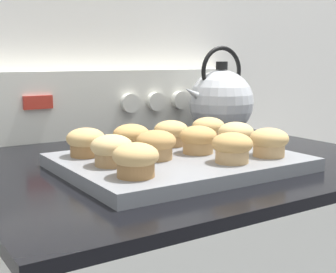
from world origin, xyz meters
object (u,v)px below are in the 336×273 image
Objects in this scene: muffin_r2_c1 at (131,137)px; muffin_r0_c0 at (136,159)px; muffin_r1_c0 at (112,150)px; muffin_r1_c1 at (156,144)px; muffin_pan at (179,162)px; muffin_r1_c2 at (197,139)px; muffin_r2_c0 at (86,142)px; muffin_r0_c2 at (232,147)px; muffin_r2_c2 at (171,133)px; tea_kettle at (221,101)px; muffin_r0_c3 at (269,142)px; muffin_r1_c3 at (236,135)px; muffin_r2_c3 at (208,129)px.

muffin_r0_c0 is at bearing -116.68° from muffin_r2_c1.
muffin_r1_c0 and muffin_r1_c1 have the same top height.
muffin_r1_c2 reaches higher than muffin_pan.
muffin_r2_c0 is at bearing 147.08° from muffin_pan.
muffin_pan is at bearing 115.75° from muffin_r0_c2.
muffin_r2_c2 is 0.30m from tea_kettle.
muffin_r0_c0 and muffin_r2_c0 have the same top height.
tea_kettle is at bearing 53.30° from muffin_r0_c2.
muffin_r1_c0 and muffin_r2_c0 have the same top height.
muffin_r2_c1 reaches higher than muffin_pan.
muffin_r1_c3 is (0.00, 0.09, 0.00)m from muffin_r0_c3.
muffin_r2_c2 is (0.09, 0.00, 0.00)m from muffin_r2_c1.
muffin_r1_c2 and muffin_r2_c1 have the same top height.
tea_kettle reaches higher than muffin_r0_c3.
muffin_r2_c3 is at bearing 63.11° from muffin_r0_c2.
muffin_r1_c0 and muffin_r2_c3 have the same top height.
muffin_r1_c3 is at bearing -17.55° from muffin_r2_c0.
muffin_r0_c0 is at bearing 178.88° from muffin_r0_c2.
muffin_r2_c3 is (0.09, 0.00, 0.00)m from muffin_r2_c2.
muffin_r2_c2 is at bearing 90.37° from muffin_r0_c2.
muffin_r0_c0 is at bearing -89.42° from muffin_r2_c0.
muffin_r2_c2 is at bearing 89.46° from muffin_r1_c2.
muffin_r0_c0 is 1.00× the size of muffin_r1_c3.
tea_kettle is at bearing 44.44° from muffin_r2_c3.
muffin_r2_c3 is (0.00, 0.09, 0.00)m from muffin_r1_c3.
muffin_r0_c3 is 1.00× the size of muffin_r1_c2.
muffin_r1_c1 is 0.18m from muffin_r1_c3.
muffin_r2_c0 is (-0.00, 0.17, 0.00)m from muffin_r0_c0.
muffin_r0_c0 is (-0.13, -0.09, 0.04)m from muffin_pan.
muffin_r1_c0 is 0.09m from muffin_r2_c0.
muffin_r1_c1 and muffin_r1_c3 have the same top height.
muffin_r0_c0 is 1.00× the size of muffin_r0_c3.
muffin_r1_c1 is at bearing 154.13° from muffin_r0_c3.
muffin_r1_c3 is at bearing -123.56° from tea_kettle.
muffin_r0_c0 is 1.00× the size of muffin_r1_c0.
muffin_r0_c3 is at bearing -91.54° from muffin_r2_c3.
muffin_r1_c0 is (-0.17, 0.09, 0.00)m from muffin_r0_c2.
muffin_r0_c3 is 1.00× the size of muffin_r1_c0.
muffin_r2_c1 and muffin_r2_c3 have the same top height.
muffin_r1_c3 is (0.13, 0.00, 0.04)m from muffin_pan.
muffin_r1_c0 is 1.00× the size of muffin_r1_c3.
muffin_r2_c0 is at bearing -179.47° from muffin_r2_c3.
tea_kettle reaches higher than muffin_r1_c1.
muffin_r1_c2 is at bearing -90.54° from muffin_r2_c2.
muffin_r1_c3 is 0.29m from tea_kettle.
muffin_pan is 0.06m from muffin_r1_c2.
muffin_r0_c3 is 0.27m from muffin_r1_c0.
muffin_r1_c2 is 1.00× the size of muffin_r2_c1.
muffin_r0_c3 is 0.09m from muffin_r1_c3.
muffin_r2_c0 is (-0.18, 0.18, 0.00)m from muffin_r0_c2.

